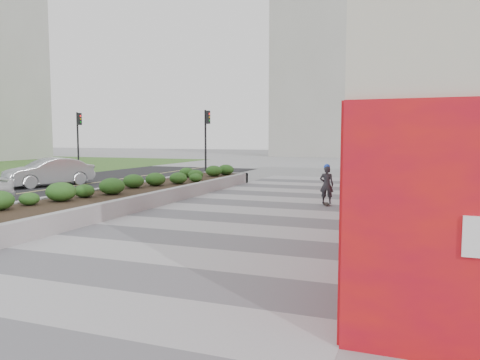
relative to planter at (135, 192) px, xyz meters
The scene contains 10 objects.
ground 8.91m from the planter, 51.84° to the right, with size 160.00×160.00×0.00m, color gray.
walkway 6.81m from the planter, 36.03° to the right, with size 8.00×36.00×0.01m, color #A8A8AD.
planter is the anchor object (origin of this frame).
street 6.51m from the planter, behind, with size 10.00×40.00×0.00m, color black.
traffic_signal_near 10.90m from the planter, 99.35° to the left, with size 0.33×0.28×4.20m.
traffic_signal_far 15.00m from the planter, 137.54° to the left, with size 0.33×0.28×4.20m.
distant_bldg_north_l 48.95m from the planter, 89.40° to the left, with size 16.00×12.00×20.00m, color #ADAAA3.
manhole_cover 7.22m from the planter, 33.69° to the right, with size 0.44×0.44×0.01m, color #595654.
skateboarder 7.44m from the planter, 13.90° to the left, with size 0.54×0.75×1.57m.
car_silver 8.44m from the planter, 154.55° to the left, with size 1.55×4.45×1.47m, color #B9BDC2.
Camera 1 is at (4.80, -8.62, 2.58)m, focal length 35.00 mm.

